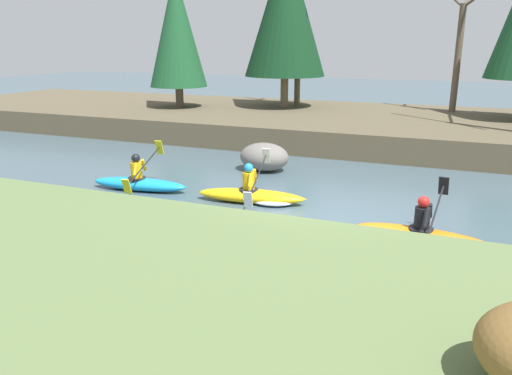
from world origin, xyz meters
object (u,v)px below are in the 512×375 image
Objects in this scene: kayaker_lead at (429,237)px; kayaker_trailing at (140,182)px; kayaker_middle at (255,195)px; boulder_midstream at (264,157)px.

kayaker_lead is 7.58m from kayaker_trailing.
kayaker_lead is 1.00× the size of kayaker_trailing.
kayaker_middle is at bearing 168.60° from kayaker_lead.
kayaker_trailing reaches higher than boulder_midstream.
boulder_midstream is at bearing 47.71° from kayaker_trailing.
kayaker_middle and kayaker_trailing have the same top height.
kayaker_lead and kayaker_middle have the same top height.
kayaker_middle is 1.00× the size of kayaker_trailing.
kayaker_lead is at bearing -25.01° from kayaker_middle.
boulder_midstream is (2.35, 3.25, 0.21)m from kayaker_trailing.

